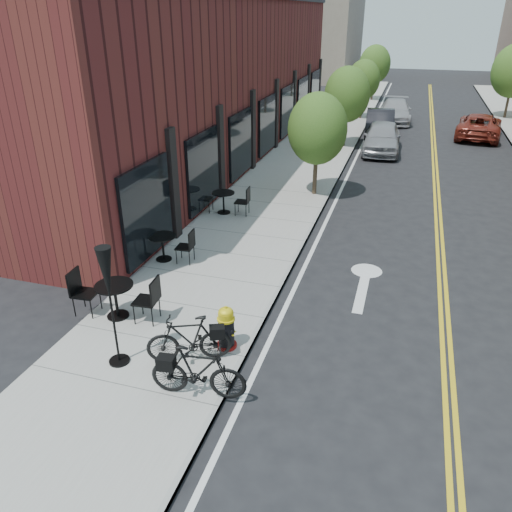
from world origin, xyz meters
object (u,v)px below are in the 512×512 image
(parked_car_a, at_px, (382,137))
(parked_car_c, at_px, (395,111))
(parked_car_b, at_px, (380,123))
(fire_hydrant, at_px, (226,328))
(bicycle_left, at_px, (189,339))
(patio_umbrella, at_px, (108,282))
(bicycle_right, at_px, (198,372))
(bistro_set_c, at_px, (223,199))
(parked_car_far, at_px, (479,126))
(bistro_set_b, at_px, (163,244))
(bistro_set_a, at_px, (115,296))

(parked_car_a, distance_m, parked_car_c, 8.24)
(parked_car_b, xyz_separation_m, parked_car_c, (0.63, 4.57, -0.05))
(parked_car_c, bearing_deg, fire_hydrant, -97.60)
(fire_hydrant, distance_m, bicycle_left, 0.85)
(patio_umbrella, bearing_deg, bicycle_left, 19.50)
(bicycle_right, height_order, bistro_set_c, bicycle_right)
(bicycle_left, height_order, bicycle_right, bicycle_right)
(bicycle_right, bearing_deg, fire_hydrant, -5.99)
(parked_car_far, bearing_deg, bicycle_left, 80.16)
(parked_car_a, bearing_deg, bistro_set_b, -110.60)
(fire_hydrant, distance_m, parked_car_c, 26.31)
(bistro_set_a, xyz_separation_m, bistro_set_b, (-0.31, 3.00, -0.06))
(parked_car_a, bearing_deg, bistro_set_c, -115.20)
(fire_hydrant, relative_size, bistro_set_a, 0.48)
(bicycle_left, distance_m, patio_umbrella, 1.95)
(bicycle_left, bearing_deg, fire_hydrant, 115.64)
(fire_hydrant, bearing_deg, bistro_set_a, -167.55)
(bicycle_right, xyz_separation_m, bistro_set_b, (-3.15, 4.90, -0.05))
(bistro_set_a, height_order, bistro_set_b, bistro_set_a)
(bicycle_right, bearing_deg, parked_car_b, -10.55)
(bicycle_left, xyz_separation_m, parked_car_b, (2.00, 22.30, 0.10))
(bistro_set_c, bearing_deg, parked_car_b, 70.91)
(parked_car_b, relative_size, parked_car_c, 0.94)
(parked_car_a, bearing_deg, patio_umbrella, -102.95)
(bicycle_right, distance_m, bistro_set_a, 3.42)
(parked_car_c, relative_size, parked_car_far, 0.97)
(parked_car_b, height_order, parked_car_c, parked_car_b)
(patio_umbrella, bearing_deg, bistro_set_a, 121.82)
(bicycle_left, distance_m, bistro_set_c, 8.26)
(parked_car_a, bearing_deg, parked_car_far, 42.56)
(patio_umbrella, distance_m, parked_car_b, 23.06)
(bicycle_left, relative_size, parked_car_a, 0.38)
(bistro_set_a, distance_m, parked_car_b, 21.73)
(bicycle_left, distance_m, parked_car_b, 22.39)
(patio_umbrella, bearing_deg, parked_car_far, 69.97)
(bistro_set_c, height_order, patio_umbrella, patio_umbrella)
(bicycle_right, height_order, parked_car_far, parked_car_far)
(fire_hydrant, height_order, parked_car_a, parked_car_a)
(fire_hydrant, distance_m, parked_car_a, 18.08)
(bistro_set_a, distance_m, bistro_set_c, 6.96)
(bicycle_left, height_order, parked_car_a, parked_car_a)
(bistro_set_b, xyz_separation_m, parked_car_b, (4.57, 18.31, 0.13))
(fire_hydrant, distance_m, bistro_set_b, 4.58)
(bicycle_left, bearing_deg, bicycle_right, 9.08)
(patio_umbrella, bearing_deg, parked_car_c, 81.73)
(parked_car_a, relative_size, parked_car_c, 0.94)
(bistro_set_a, height_order, patio_umbrella, patio_umbrella)
(bicycle_left, distance_m, bistro_set_b, 4.75)
(parked_car_far, bearing_deg, fire_hydrant, 80.97)
(fire_hydrant, bearing_deg, bicycle_right, -69.34)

